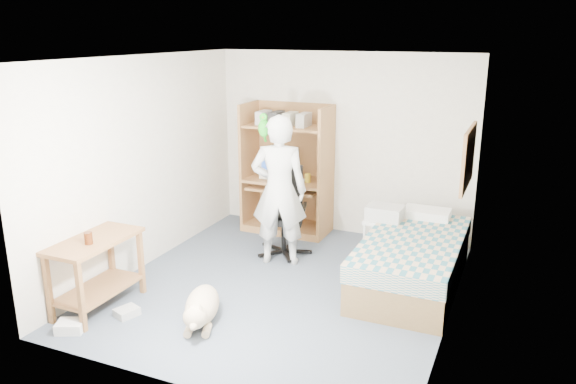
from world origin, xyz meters
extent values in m
plane|color=#424959|center=(0.00, 0.00, 0.00)|extent=(4.00, 4.00, 0.00)
cube|color=silver|center=(0.00, 2.00, 1.25)|extent=(3.60, 0.02, 2.50)
cube|color=silver|center=(1.80, 0.00, 1.25)|extent=(0.02, 4.00, 2.50)
cube|color=silver|center=(-1.80, 0.00, 1.25)|extent=(0.02, 4.00, 2.50)
cube|color=white|center=(0.00, 0.00, 2.50)|extent=(3.60, 4.00, 0.02)
cube|color=brown|center=(-1.28, 1.70, 0.90)|extent=(0.04, 0.60, 1.80)
cube|color=brown|center=(-0.12, 1.70, 0.90)|extent=(0.04, 0.60, 1.80)
cube|color=brown|center=(-0.70, 1.99, 0.90)|extent=(1.20, 0.02, 1.80)
cube|color=brown|center=(-0.70, 1.70, 0.74)|extent=(1.12, 0.60, 0.04)
cube|color=brown|center=(-0.70, 1.62, 0.64)|extent=(1.00, 0.50, 0.03)
cube|color=brown|center=(-0.70, 1.70, 1.50)|extent=(1.12, 0.55, 0.03)
cube|color=brown|center=(-0.70, 1.70, 0.05)|extent=(1.12, 0.60, 0.10)
cube|color=brown|center=(1.30, 0.60, 0.18)|extent=(1.00, 2.00, 0.36)
cube|color=#2C6876|center=(1.30, 0.60, 0.46)|extent=(1.02, 2.02, 0.20)
cube|color=white|center=(1.30, 1.40, 0.60)|extent=(0.55, 0.35, 0.12)
cube|color=brown|center=(-1.55, -1.20, 0.73)|extent=(0.50, 1.00, 0.04)
cube|color=brown|center=(-1.75, -1.65, 0.35)|extent=(0.05, 0.05, 0.70)
cube|color=brown|center=(-1.35, -1.65, 0.35)|extent=(0.05, 0.05, 0.70)
cube|color=brown|center=(-1.75, -0.75, 0.35)|extent=(0.05, 0.05, 0.70)
cube|color=brown|center=(-1.35, -0.75, 0.35)|extent=(0.05, 0.05, 0.70)
cube|color=brown|center=(-1.55, -1.20, 0.20)|extent=(0.46, 0.92, 0.03)
cube|color=#997044|center=(1.78, 0.90, 1.45)|extent=(0.03, 0.90, 0.60)
cube|color=brown|center=(1.77, 0.90, 1.76)|extent=(0.04, 0.94, 0.04)
cube|color=brown|center=(1.77, 0.90, 1.14)|extent=(0.04, 0.94, 0.04)
cylinder|color=black|center=(-0.38, 0.87, 0.04)|extent=(0.62, 0.62, 0.06)
cylinder|color=black|center=(-0.38, 0.87, 0.24)|extent=(0.06, 0.06, 0.41)
cube|color=black|center=(-0.38, 0.87, 0.49)|extent=(0.60, 0.60, 0.08)
cube|color=black|center=(-0.45, 1.10, 0.83)|extent=(0.43, 0.19, 0.57)
cube|color=black|center=(-0.63, 0.80, 0.64)|extent=(0.13, 0.31, 0.04)
cube|color=black|center=(-0.14, 0.95, 0.64)|extent=(0.13, 0.31, 0.04)
imported|color=silver|center=(-0.33, 0.62, 0.92)|extent=(0.77, 0.62, 1.83)
ellipsoid|color=#159215|center=(-0.53, 0.64, 1.66)|extent=(0.13, 0.13, 0.22)
sphere|color=#159215|center=(-0.52, 0.60, 1.79)|extent=(0.09, 0.09, 0.09)
cone|color=#D64B13|center=(-0.51, 0.56, 1.79)|extent=(0.05, 0.05, 0.04)
cylinder|color=#159215|center=(-0.55, 0.69, 1.53)|extent=(0.07, 0.15, 0.13)
ellipsoid|color=tan|center=(-0.44, -0.99, 0.15)|extent=(0.56, 0.75, 0.31)
sphere|color=tan|center=(-0.30, -1.34, 0.23)|extent=(0.23, 0.23, 0.23)
cone|color=tan|center=(-0.34, -1.38, 0.33)|extent=(0.07, 0.07, 0.09)
cone|color=tan|center=(-0.24, -1.34, 0.33)|extent=(0.07, 0.07, 0.09)
ellipsoid|color=tan|center=(-0.26, -1.43, 0.19)|extent=(0.12, 0.14, 0.08)
cylinder|color=tan|center=(-0.58, -0.66, 0.09)|extent=(0.13, 0.22, 0.11)
cube|color=silver|center=(0.85, 1.11, 0.53)|extent=(0.47, 0.39, 0.04)
cube|color=silver|center=(0.85, 1.11, 0.14)|extent=(0.43, 0.35, 0.03)
cylinder|color=silver|center=(0.65, 0.96, 0.27)|extent=(0.03, 0.03, 0.53)
cylinder|color=silver|center=(1.05, 0.96, 0.27)|extent=(0.03, 0.03, 0.53)
cylinder|color=silver|center=(0.65, 1.27, 0.27)|extent=(0.03, 0.03, 0.53)
cylinder|color=silver|center=(1.05, 1.27, 0.27)|extent=(0.03, 0.03, 0.53)
cube|color=#AAAAA5|center=(0.85, 1.11, 0.64)|extent=(0.43, 0.34, 0.18)
cube|color=beige|center=(-0.84, 1.75, 0.97)|extent=(0.43, 0.45, 0.40)
cube|color=navy|center=(-0.84, 1.53, 0.97)|extent=(0.34, 0.02, 0.27)
cube|color=beige|center=(-0.69, 1.58, 0.67)|extent=(0.47, 0.23, 0.03)
cylinder|color=gold|center=(-0.37, 1.65, 0.82)|extent=(0.08, 0.08, 0.12)
cylinder|color=#441D0A|center=(-1.50, -1.32, 0.81)|extent=(0.08, 0.08, 0.12)
cube|color=white|center=(-1.47, -1.70, 0.05)|extent=(0.31, 0.29, 0.10)
cube|color=#A7A7A2|center=(-1.17, -1.24, 0.04)|extent=(0.24, 0.27, 0.08)
camera|label=1|loc=(2.33, -5.25, 2.77)|focal=35.00mm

